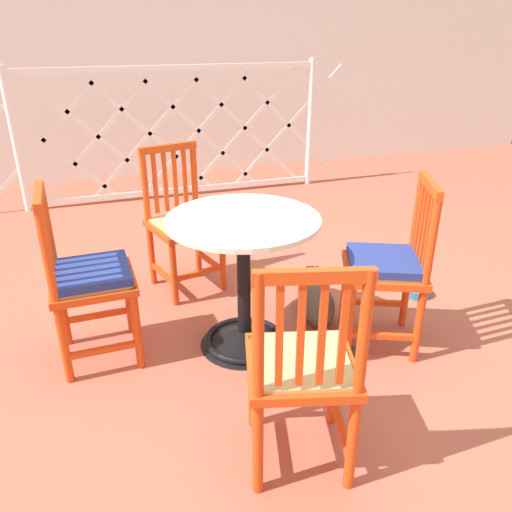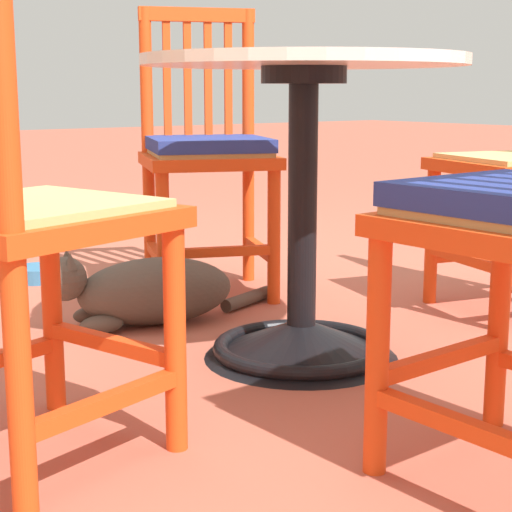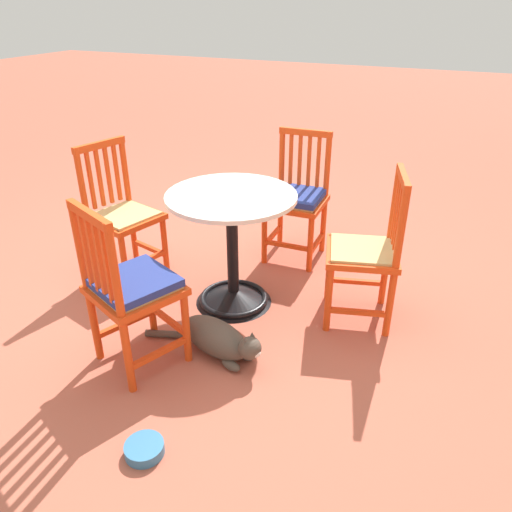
{
  "view_description": "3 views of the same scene",
  "coord_description": "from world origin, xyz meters",
  "px_view_note": "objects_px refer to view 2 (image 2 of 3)",
  "views": [
    {
      "loc": [
        -0.79,
        -1.98,
        1.58
      ],
      "look_at": [
        -0.03,
        0.35,
        0.45
      ],
      "focal_mm": 35.16,
      "sensor_mm": 36.0,
      "label": 1
    },
    {
      "loc": [
        -1.69,
        1.51,
        0.65
      ],
      "look_at": [
        0.02,
        0.22,
        0.23
      ],
      "focal_mm": 59.79,
      "sensor_mm": 36.0,
      "label": 2
    },
    {
      "loc": [
        2.21,
        1.42,
        1.74
      ],
      "look_at": [
        -0.24,
        0.32,
        0.31
      ],
      "focal_mm": 34.57,
      "sensor_mm": 36.0,
      "label": 3
    }
  ],
  "objects_px": {
    "orange_chair_facing_out": "(18,221)",
    "pet_water_bowl": "(38,274)",
    "cafe_table": "(302,244)",
    "orange_chair_near_fence": "(207,155)",
    "tabby_cat": "(143,292)"
  },
  "relations": [
    {
      "from": "orange_chair_facing_out",
      "to": "pet_water_bowl",
      "type": "height_order",
      "value": "orange_chair_facing_out"
    },
    {
      "from": "cafe_table",
      "to": "orange_chair_facing_out",
      "type": "distance_m",
      "value": 0.8
    },
    {
      "from": "orange_chair_near_fence",
      "to": "orange_chair_facing_out",
      "type": "distance_m",
      "value": 1.32
    },
    {
      "from": "pet_water_bowl",
      "to": "orange_chair_near_fence",
      "type": "bearing_deg",
      "value": -142.77
    },
    {
      "from": "orange_chair_facing_out",
      "to": "pet_water_bowl",
      "type": "xyz_separation_m",
      "value": [
        1.38,
        -0.6,
        -0.41
      ]
    },
    {
      "from": "cafe_table",
      "to": "pet_water_bowl",
      "type": "distance_m",
      "value": 1.25
    },
    {
      "from": "cafe_table",
      "to": "orange_chair_near_fence",
      "type": "bearing_deg",
      "value": -15.84
    },
    {
      "from": "cafe_table",
      "to": "orange_chair_facing_out",
      "type": "xyz_separation_m",
      "value": [
        -0.17,
        0.77,
        0.15
      ]
    },
    {
      "from": "orange_chair_near_fence",
      "to": "orange_chair_facing_out",
      "type": "xyz_separation_m",
      "value": [
        -0.89,
        0.97,
        -0.01
      ]
    },
    {
      "from": "tabby_cat",
      "to": "orange_chair_facing_out",
      "type": "bearing_deg",
      "value": 137.73
    },
    {
      "from": "orange_chair_facing_out",
      "to": "cafe_table",
      "type": "bearing_deg",
      "value": -77.42
    },
    {
      "from": "tabby_cat",
      "to": "pet_water_bowl",
      "type": "xyz_separation_m",
      "value": [
        0.72,
        0.01,
        -0.07
      ]
    },
    {
      "from": "cafe_table",
      "to": "tabby_cat",
      "type": "relative_size",
      "value": 1.02
    },
    {
      "from": "cafe_table",
      "to": "orange_chair_near_fence",
      "type": "xyz_separation_m",
      "value": [
        0.71,
        -0.2,
        0.16
      ]
    },
    {
      "from": "orange_chair_facing_out",
      "to": "pet_water_bowl",
      "type": "relative_size",
      "value": 5.36
    }
  ]
}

